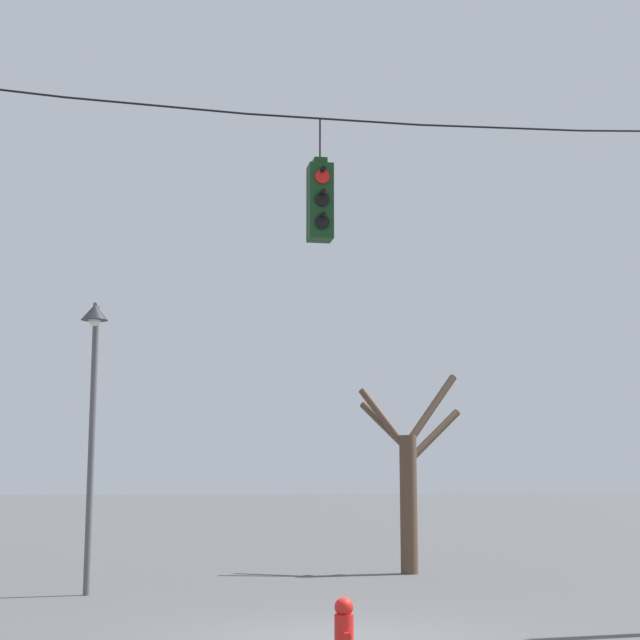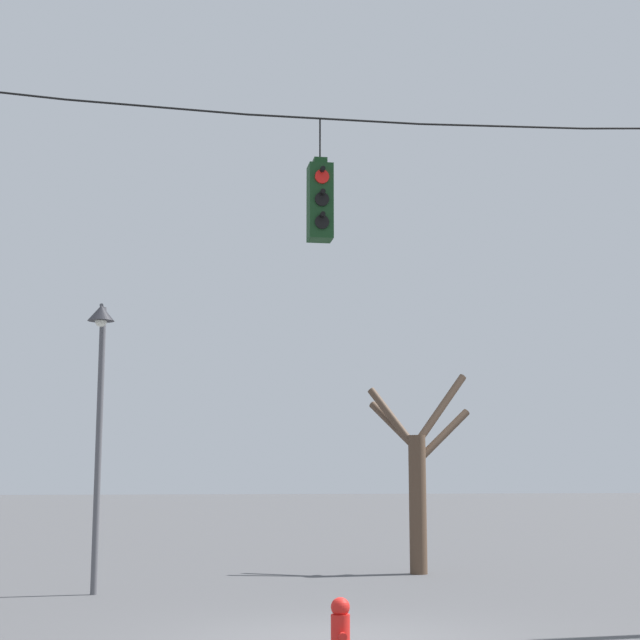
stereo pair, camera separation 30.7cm
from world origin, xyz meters
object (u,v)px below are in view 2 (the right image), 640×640
object	(u,v)px
street_lamp	(100,378)
bare_tree	(418,477)
traffic_light_over_intersection	(320,201)
fire_hydrant	(340,631)

from	to	relation	value
street_lamp	bare_tree	world-z (taller)	street_lamp
traffic_light_over_intersection	bare_tree	xyz separation A→B (m)	(3.48, 8.25, -3.87)
street_lamp	fire_hydrant	size ratio (longest dim) A/B	7.01
fire_hydrant	bare_tree	bearing A→B (deg)	70.75
traffic_light_over_intersection	bare_tree	world-z (taller)	traffic_light_over_intersection
street_lamp	bare_tree	xyz separation A→B (m)	(6.80, 3.12, -1.80)
bare_tree	traffic_light_over_intersection	bearing A→B (deg)	-112.85
traffic_light_over_intersection	bare_tree	bearing A→B (deg)	67.15
bare_tree	fire_hydrant	world-z (taller)	bare_tree
fire_hydrant	traffic_light_over_intersection	bearing A→B (deg)	88.52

